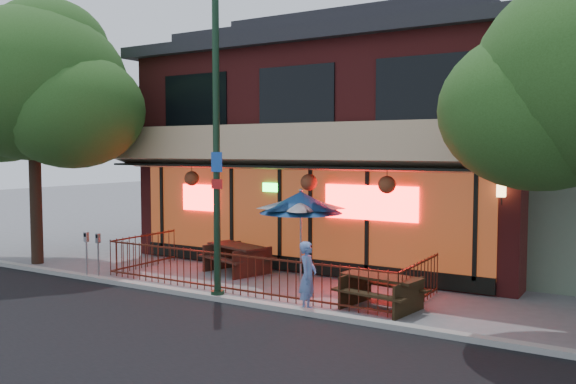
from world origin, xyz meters
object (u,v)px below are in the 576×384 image
(patio_umbrella, at_px, (301,202))
(parking_meter_far, at_px, (86,247))
(picnic_table_left, at_px, (237,254))
(parking_meter_near, at_px, (98,248))
(street_light, at_px, (217,164))
(picnic_table_right, at_px, (381,287))
(street_tree_left, at_px, (36,77))
(pedestrian, at_px, (308,276))

(patio_umbrella, xyz_separation_m, parking_meter_far, (-5.13, -2.63, -1.25))
(picnic_table_left, xyz_separation_m, parking_meter_far, (-2.94, -2.80, 0.34))
(patio_umbrella, xyz_separation_m, parking_meter_near, (-4.76, -2.55, -1.26))
(street_light, bearing_deg, patio_umbrella, 73.36)
(picnic_table_left, distance_m, picnic_table_right, 5.26)
(parking_meter_near, height_order, parking_meter_far, parking_meter_far)
(street_tree_left, bearing_deg, picnic_table_left, 17.79)
(parking_meter_near, bearing_deg, parking_meter_far, -167.54)
(picnic_table_left, distance_m, patio_umbrella, 2.71)
(pedestrian, height_order, parking_meter_near, pedestrian)
(parking_meter_near, bearing_deg, street_tree_left, 167.19)
(patio_umbrella, distance_m, pedestrian, 3.14)
(pedestrian, xyz_separation_m, parking_meter_near, (-6.32, -0.17, 0.09))
(patio_umbrella, bearing_deg, pedestrian, -56.86)
(picnic_table_right, bearing_deg, parking_meter_near, -171.39)
(street_tree_left, relative_size, parking_meter_near, 6.41)
(street_tree_left, height_order, patio_umbrella, street_tree_left)
(street_tree_left, bearing_deg, street_light, -6.04)
(pedestrian, bearing_deg, picnic_table_right, -63.95)
(pedestrian, xyz_separation_m, parking_meter_far, (-6.68, -0.25, 0.11))
(picnic_table_left, xyz_separation_m, patio_umbrella, (2.19, -0.18, 1.59))
(street_light, xyz_separation_m, parking_meter_far, (-4.36, -0.08, -2.29))
(patio_umbrella, bearing_deg, street_light, -106.64)
(picnic_table_right, height_order, parking_meter_near, parking_meter_near)
(patio_umbrella, distance_m, parking_meter_near, 5.55)
(street_tree_left, distance_m, parking_meter_near, 5.98)
(street_light, bearing_deg, parking_meter_near, 179.96)
(picnic_table_right, relative_size, parking_meter_far, 1.51)
(street_light, distance_m, patio_umbrella, 2.86)
(patio_umbrella, relative_size, parking_meter_near, 1.97)
(street_light, xyz_separation_m, patio_umbrella, (0.76, 2.55, -1.04))
(picnic_table_left, height_order, pedestrian, pedestrian)
(pedestrian, bearing_deg, parking_meter_far, 80.87)
(street_tree_left, xyz_separation_m, pedestrian, (9.77, -0.62, -4.91))
(street_light, bearing_deg, picnic_table_left, 117.59)
(picnic_table_left, distance_m, pedestrian, 4.53)
(street_light, height_order, parking_meter_near, street_light)
(picnic_table_right, height_order, patio_umbrella, patio_umbrella)
(parking_meter_near, bearing_deg, picnic_table_right, 8.61)
(pedestrian, bearing_deg, street_light, 83.00)
(picnic_table_left, relative_size, parking_meter_near, 1.75)
(street_tree_left, xyz_separation_m, picnic_table_left, (6.04, 1.94, -5.15))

